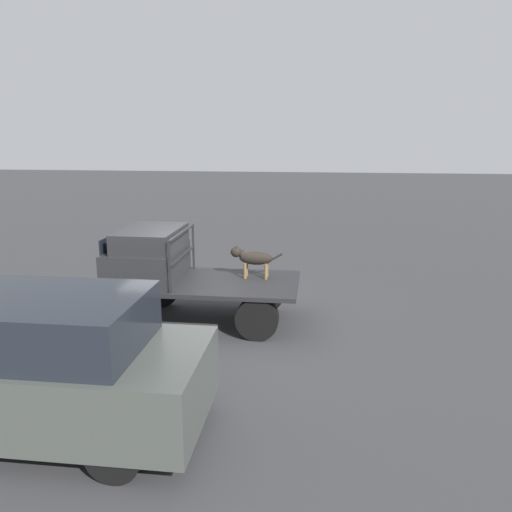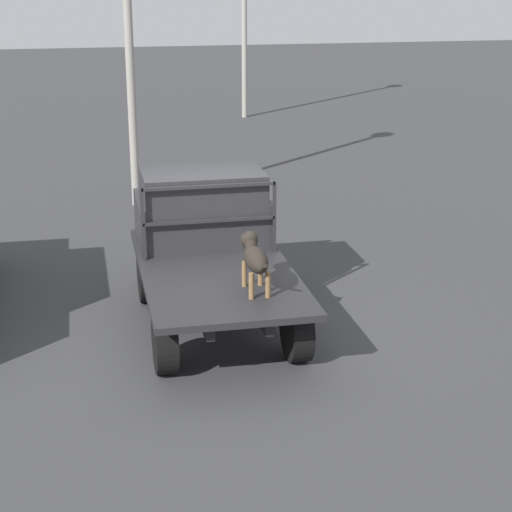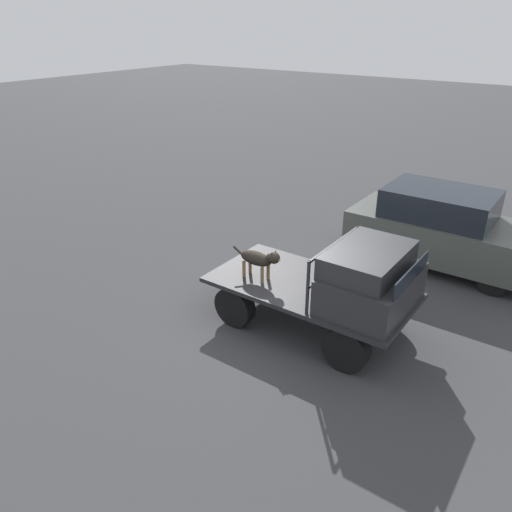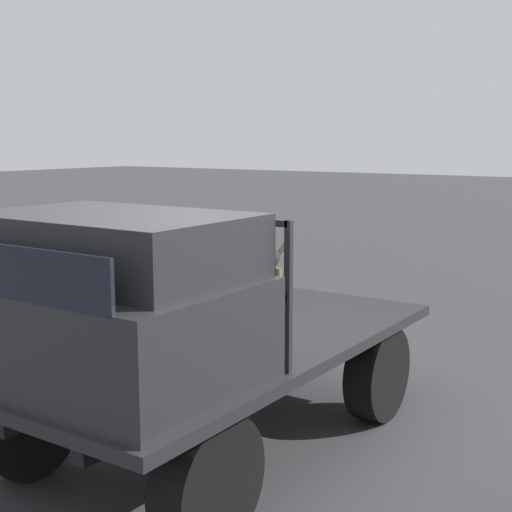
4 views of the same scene
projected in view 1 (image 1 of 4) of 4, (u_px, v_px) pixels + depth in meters
ground_plane at (205, 321)px, 9.67m from camera, size 80.00×80.00×0.00m
flatbed_truck at (205, 292)px, 9.54m from camera, size 3.56×1.84×0.82m
truck_cab at (148, 255)px, 9.50m from camera, size 1.25×1.72×0.98m
truck_headboard at (182, 249)px, 9.38m from camera, size 0.04×1.72×0.93m
dog at (252, 258)px, 9.58m from camera, size 1.04×0.25×0.64m
parked_sedan at (37, 366)px, 5.87m from camera, size 4.09×1.77×1.73m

